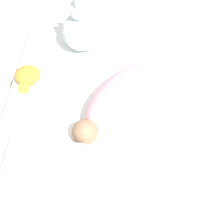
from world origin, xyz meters
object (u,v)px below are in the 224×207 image
Objects in this scene: swaddled_baby at (118,97)px; bunny_plush at (81,28)px; pillow at (42,180)px; turtle_plush at (27,77)px.

swaddled_baby is 1.41× the size of bunny_plush.
pillow is at bearing -4.35° from bunny_plush.
swaddled_baby is 2.97× the size of turtle_plush.
swaddled_baby is at bearing 74.15° from turtle_plush.
bunny_plush is at bearing 137.74° from turtle_plush.
swaddled_baby is 0.48m from pillow.
swaddled_baby reaches higher than pillow.
bunny_plush reaches higher than swaddled_baby.
pillow is 0.80m from bunny_plush.
pillow is at bearing 0.19° from swaddled_baby.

